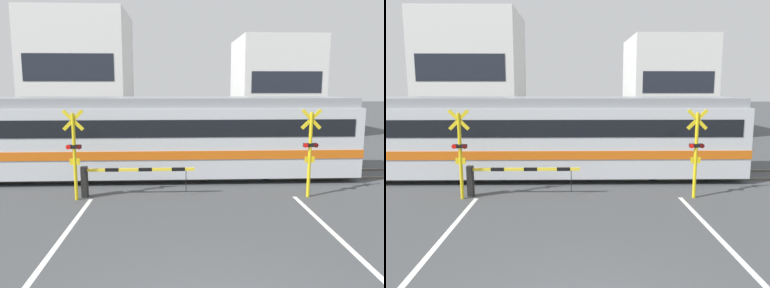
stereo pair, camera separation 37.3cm
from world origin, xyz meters
TOP-DOWN VIEW (x-y plane):
  - rail_track_near at (0.00, 9.21)m, footprint 50.00×0.10m
  - rail_track_far at (0.00, 10.64)m, footprint 50.00×0.10m
  - road_stripe_left at (-3.37, 1.46)m, footprint 0.14×10.92m
  - road_stripe_right at (3.37, 1.46)m, footprint 0.14×10.92m
  - commuter_train at (-2.77, 9.92)m, footprint 18.41×2.95m
  - crossing_barrier_near at (-2.63, 7.22)m, footprint 3.76×0.20m
  - crossing_barrier_far at (2.63, 12.79)m, footprint 3.76×0.20m
  - crossing_signal_left at (-3.82, 6.91)m, footprint 0.68×0.15m
  - crossing_signal_right at (3.82, 6.91)m, footprint 0.68×0.15m
  - pedestrian at (-1.51, 16.57)m, footprint 0.38×0.22m
  - building_left_of_street at (-7.42, 22.82)m, footprint 6.90×6.33m
  - building_right_of_street at (6.76, 22.82)m, footprint 5.59×6.33m

SIDE VIEW (x-z plane):
  - road_stripe_left at x=-3.37m, z-range 0.00..0.01m
  - road_stripe_right at x=3.37m, z-range 0.00..0.01m
  - rail_track_near at x=0.00m, z-range 0.00..0.08m
  - rail_track_far at x=0.00m, z-range 0.00..0.08m
  - crossing_barrier_near at x=-2.63m, z-range 0.20..1.23m
  - crossing_barrier_far at x=2.63m, z-range 0.20..1.23m
  - pedestrian at x=-1.51m, z-range 0.12..1.76m
  - crossing_signal_left at x=-3.82m, z-range 0.15..3.08m
  - crossing_signal_right at x=3.82m, z-range 0.15..3.08m
  - commuter_train at x=-2.77m, z-range 0.11..3.33m
  - building_right_of_street at x=6.76m, z-range 0.00..7.07m
  - building_left_of_street at x=-7.42m, z-range 0.00..8.76m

